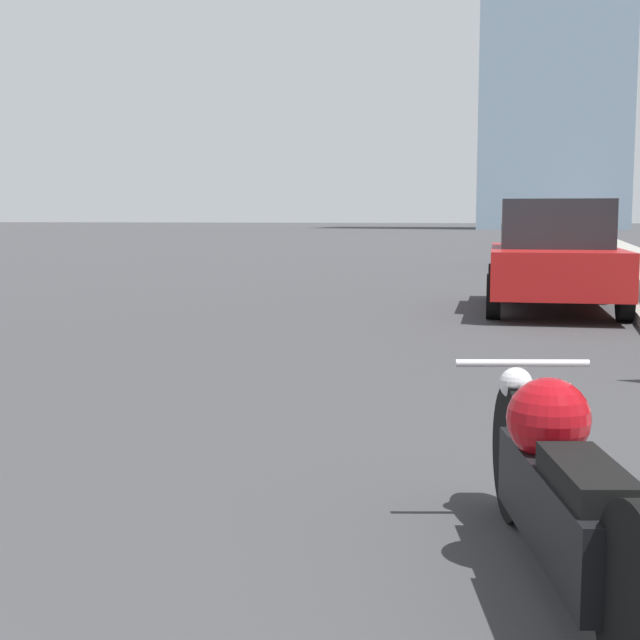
% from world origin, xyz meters
% --- Properties ---
extents(sidewalk, '(2.33, 240.00, 0.15)m').
position_xyz_m(sidewalk, '(5.07, 40.00, 0.07)').
color(sidewalk, gray).
rests_on(sidewalk, ground_plane).
extents(motorcycle, '(0.85, 2.37, 0.81)m').
position_xyz_m(motorcycle, '(2.86, 3.65, 0.41)').
color(motorcycle, black).
rests_on(motorcycle, ground_plane).
extents(parked_car_red, '(2.22, 4.56, 1.72)m').
position_xyz_m(parked_car_red, '(2.77, 14.50, 0.85)').
color(parked_car_red, red).
rests_on(parked_car_red, ground_plane).
extents(parked_car_blue, '(2.01, 4.00, 1.58)m').
position_xyz_m(parked_car_blue, '(2.74, 27.42, 0.80)').
color(parked_car_blue, '#1E3899').
rests_on(parked_car_blue, ground_plane).
extents(parked_car_white, '(2.29, 4.12, 1.48)m').
position_xyz_m(parked_car_white, '(2.83, 37.46, 0.75)').
color(parked_car_white, silver).
rests_on(parked_car_white, ground_plane).
extents(parked_car_green, '(2.27, 4.56, 1.67)m').
position_xyz_m(parked_car_green, '(2.74, 48.11, 0.85)').
color(parked_car_green, '#1E6B33').
rests_on(parked_car_green, ground_plane).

